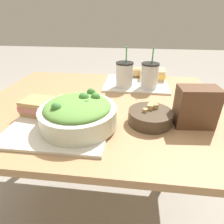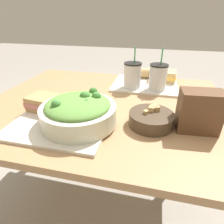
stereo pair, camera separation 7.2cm
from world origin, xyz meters
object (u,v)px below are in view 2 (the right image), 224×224
object	(u,v)px
drink_cup_dark	(132,76)
chip_bag	(199,111)
salad_bowl	(79,111)
soup_bowl	(151,118)
baguette_far	(147,73)
drink_cup_red	(158,78)
sandwich_far	(163,76)
napkin_folded	(79,97)
baguette_near	(75,103)
sandwich_near	(46,103)

from	to	relation	value
drink_cup_dark	chip_bag	size ratio (longest dim) A/B	1.44
salad_bowl	soup_bowl	size ratio (longest dim) A/B	1.66
baguette_far	drink_cup_red	world-z (taller)	drink_cup_red
sandwich_far	napkin_folded	bearing A→B (deg)	-136.24
salad_bowl	napkin_folded	xyz separation A→B (m)	(-0.11, 0.25, -0.06)
baguette_near	drink_cup_dark	bearing A→B (deg)	-3.54
chip_bag	sandwich_far	bearing A→B (deg)	98.32
sandwich_far	drink_cup_red	distance (m)	0.17
soup_bowl	chip_bag	size ratio (longest dim) A/B	1.12
soup_bowl	sandwich_near	world-z (taller)	sandwich_near
baguette_far	drink_cup_red	xyz separation A→B (m)	(0.07, -0.20, 0.03)
baguette_near	drink_cup_red	world-z (taller)	drink_cup_red
baguette_near	drink_cup_red	bearing A→B (deg)	-17.85
sandwich_near	baguette_far	world-z (taller)	same
chip_bag	sandwich_near	bearing A→B (deg)	175.34
baguette_far	drink_cup_dark	xyz separation A→B (m)	(-0.07, -0.20, 0.04)
sandwich_near	baguette_far	size ratio (longest dim) A/B	1.65
drink_cup_dark	napkin_folded	size ratio (longest dim) A/B	1.50
sandwich_near	chip_bag	xyz separation A→B (m)	(0.63, 0.00, 0.03)
baguette_far	napkin_folded	distance (m)	0.51
baguette_near	baguette_far	distance (m)	0.60
baguette_far	drink_cup_red	size ratio (longest dim) A/B	0.45
drink_cup_red	drink_cup_dark	bearing A→B (deg)	-180.00
soup_bowl	napkin_folded	xyz separation A→B (m)	(-0.38, 0.19, -0.03)
salad_bowl	drink_cup_dark	size ratio (longest dim) A/B	1.29
salad_bowl	baguette_far	size ratio (longest dim) A/B	2.84
baguette_near	sandwich_far	bearing A→B (deg)	-9.04
baguette_near	chip_bag	world-z (taller)	chip_bag
sandwich_far	drink_cup_dark	xyz separation A→B (m)	(-0.17, -0.16, 0.03)
chip_bag	baguette_far	bearing A→B (deg)	107.09
salad_bowl	baguette_near	bearing A→B (deg)	120.85
sandwich_far	chip_bag	xyz separation A→B (m)	(0.12, -0.53, 0.03)
salad_bowl	drink_cup_dark	xyz separation A→B (m)	(0.15, 0.44, 0.01)
baguette_near	baguette_far	bearing A→B (deg)	0.89
sandwich_far	baguette_far	xyz separation A→B (m)	(-0.10, 0.04, -0.00)
baguette_near	chip_bag	xyz separation A→B (m)	(0.51, -0.03, 0.04)
sandwich_near	baguette_near	distance (m)	0.13
salad_bowl	chip_bag	bearing A→B (deg)	9.13
salad_bowl	napkin_folded	bearing A→B (deg)	113.16
soup_bowl	sandwich_far	size ratio (longest dim) A/B	1.05
sandwich_far	drink_cup_dark	world-z (taller)	drink_cup_dark
baguette_near	drink_cup_red	size ratio (longest dim) A/B	0.68
napkin_folded	sandwich_far	bearing A→B (deg)	39.36
salad_bowl	drink_cup_red	world-z (taller)	drink_cup_red
soup_bowl	drink_cup_dark	world-z (taller)	drink_cup_dark
baguette_far	salad_bowl	bearing A→B (deg)	159.60
salad_bowl	sandwich_near	size ratio (longest dim) A/B	1.72
salad_bowl	soup_bowl	world-z (taller)	salad_bowl
soup_bowl	drink_cup_dark	bearing A→B (deg)	108.89
salad_bowl	drink_cup_red	xyz separation A→B (m)	(0.29, 0.44, 0.01)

